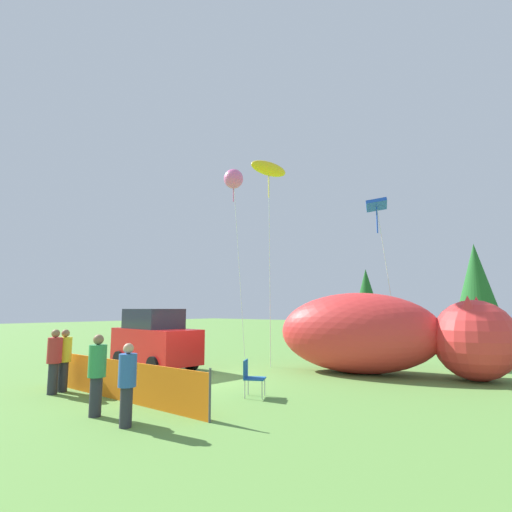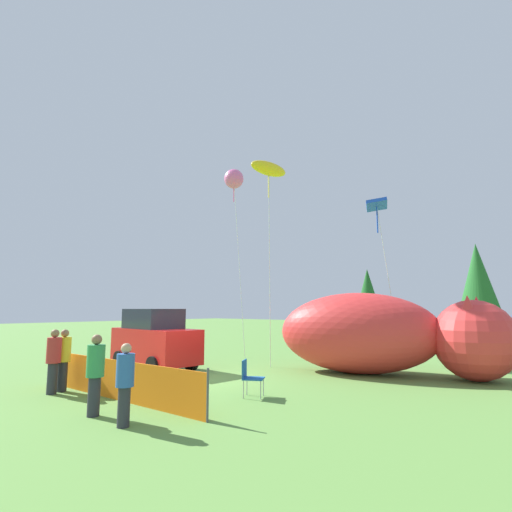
{
  "view_description": "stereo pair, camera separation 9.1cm",
  "coord_description": "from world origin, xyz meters",
  "views": [
    {
      "loc": [
        10.44,
        -8.93,
        2.3
      ],
      "look_at": [
        -0.72,
        4.55,
        4.62
      ],
      "focal_mm": 28.0,
      "sensor_mm": 36.0,
      "label": 1
    },
    {
      "loc": [
        10.51,
        -8.87,
        2.3
      ],
      "look_at": [
        -0.72,
        4.55,
        4.62
      ],
      "focal_mm": 28.0,
      "sensor_mm": 36.0,
      "label": 2
    }
  ],
  "objects": [
    {
      "name": "horizon_tree_east",
      "position": [
        -10.4,
        37.42,
        4.41
      ],
      "size": [
        3.01,
        3.01,
        7.18
      ],
      "color": "brown",
      "rests_on": "ground"
    },
    {
      "name": "horizon_tree_west",
      "position": [
        1.67,
        37.45,
        5.58
      ],
      "size": [
        3.81,
        3.81,
        9.09
      ],
      "color": "brown",
      "rests_on": "ground"
    },
    {
      "name": "folding_chair",
      "position": [
        3.4,
        -0.64,
        0.56
      ],
      "size": [
        0.73,
        0.73,
        0.95
      ],
      "rotation": [
        0.0,
        0.0,
        0.52
      ],
      "color": "#1959A5",
      "rests_on": "ground"
    },
    {
      "name": "spectator_in_red_shirt",
      "position": [
        -0.96,
        -3.84,
        0.95
      ],
      "size": [
        0.38,
        0.38,
        1.74
      ],
      "color": "#2D2D38",
      "rests_on": "ground"
    },
    {
      "name": "kite_pink_octopus",
      "position": [
        -4.07,
        6.64,
        9.4
      ],
      "size": [
        2.3,
        1.55,
        9.96
      ],
      "color": "silver",
      "rests_on": "ground"
    },
    {
      "name": "kite_yellow_hero",
      "position": [
        0.11,
        4.41,
        8.37
      ],
      "size": [
        1.11,
        1.98,
        8.77
      ],
      "color": "silver",
      "rests_on": "ground"
    },
    {
      "name": "spectator_in_black_shirt",
      "position": [
        3.26,
        -4.27,
        0.88
      ],
      "size": [
        0.35,
        0.35,
        1.61
      ],
      "color": "#2D2D38",
      "rests_on": "ground"
    },
    {
      "name": "inflatable_cat",
      "position": [
        4.77,
        5.0,
        1.33
      ],
      "size": [
        8.05,
        4.45,
        2.88
      ],
      "rotation": [
        0.0,
        0.0,
        0.27
      ],
      "color": "red",
      "rests_on": "ground"
    },
    {
      "name": "ground_plane",
      "position": [
        0.0,
        0.0,
        0.0
      ],
      "size": [
        120.0,
        120.0,
        0.0
      ],
      "primitive_type": "plane",
      "color": "#609342"
    },
    {
      "name": "parked_car",
      "position": [
        -2.54,
        0.63,
        1.12
      ],
      "size": [
        4.1,
        2.08,
        2.3
      ],
      "rotation": [
        0.0,
        0.0,
        -0.08
      ],
      "color": "red",
      "rests_on": "ground"
    },
    {
      "name": "spectator_in_grey_shirt",
      "position": [
        -1.1,
        -3.5,
        0.94
      ],
      "size": [
        0.37,
        0.37,
        1.72
      ],
      "color": "#2D2D38",
      "rests_on": "ground"
    },
    {
      "name": "kite_blue_box",
      "position": [
        3.42,
        8.12,
        6.85
      ],
      "size": [
        1.32,
        1.2,
        7.21
      ],
      "color": "silver",
      "rests_on": "ground"
    },
    {
      "name": "spectator_in_green_shirt",
      "position": [
        2.06,
        -4.25,
        0.95
      ],
      "size": [
        0.38,
        0.38,
        1.74
      ],
      "color": "#2D2D38",
      "rests_on": "ground"
    },
    {
      "name": "safety_fence",
      "position": [
        0.98,
        -3.06,
        0.49
      ],
      "size": [
        6.67,
        0.19,
        1.08
      ],
      "rotation": [
        0.0,
        0.0,
        0.02
      ],
      "color": "orange",
      "rests_on": "ground"
    }
  ]
}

